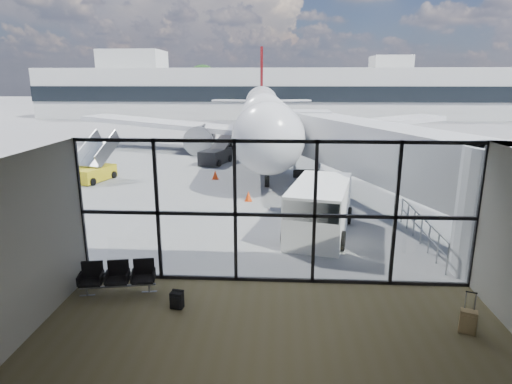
# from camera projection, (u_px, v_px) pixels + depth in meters

# --- Properties ---
(ground) EXTENTS (220.00, 220.00, 0.00)m
(ground) POSITION_uv_depth(u_px,v_px,m) (279.00, 132.00, 52.13)
(ground) COLOR slate
(ground) RESTS_ON ground
(lounge_shell) EXTENTS (12.02, 8.01, 4.51)m
(lounge_shell) POSITION_uv_depth(u_px,v_px,m) (271.00, 269.00, 8.20)
(lounge_shell) COLOR brown
(lounge_shell) RESTS_ON ground
(glass_curtain_wall) EXTENTS (12.10, 0.12, 4.50)m
(glass_curtain_wall) POSITION_uv_depth(u_px,v_px,m) (275.00, 213.00, 12.93)
(glass_curtain_wall) COLOR white
(glass_curtain_wall) RESTS_ON ground
(jet_bridge) EXTENTS (8.00, 16.50, 4.33)m
(jet_bridge) POSITION_uv_depth(u_px,v_px,m) (385.00, 157.00, 19.36)
(jet_bridge) COLOR #A0A1A5
(jet_bridge) RESTS_ON ground
(apron_railing) EXTENTS (0.06, 5.46, 1.11)m
(apron_railing) POSITION_uv_depth(u_px,v_px,m) (422.00, 226.00, 16.39)
(apron_railing) COLOR gray
(apron_railing) RESTS_ON ground
(far_terminal) EXTENTS (80.00, 12.20, 11.00)m
(far_terminal) POSITION_uv_depth(u_px,v_px,m) (277.00, 92.00, 72.30)
(far_terminal) COLOR silver
(far_terminal) RESTS_ON ground
(tree_0) EXTENTS (4.95, 4.95, 7.12)m
(tree_0) POSITION_uv_depth(u_px,v_px,m) (53.00, 88.00, 84.35)
(tree_0) COLOR #382619
(tree_0) RESTS_ON ground
(tree_1) EXTENTS (5.61, 5.61, 8.07)m
(tree_1) POSITION_uv_depth(u_px,v_px,m) (82.00, 85.00, 83.86)
(tree_1) COLOR #382619
(tree_1) RESTS_ON ground
(tree_2) EXTENTS (6.27, 6.27, 9.03)m
(tree_2) POSITION_uv_depth(u_px,v_px,m) (111.00, 81.00, 83.37)
(tree_2) COLOR #382619
(tree_2) RESTS_ON ground
(tree_3) EXTENTS (4.95, 4.95, 7.12)m
(tree_3) POSITION_uv_depth(u_px,v_px,m) (142.00, 88.00, 83.35)
(tree_3) COLOR #382619
(tree_3) RESTS_ON ground
(tree_4) EXTENTS (5.61, 5.61, 8.07)m
(tree_4) POSITION_uv_depth(u_px,v_px,m) (172.00, 85.00, 82.86)
(tree_4) COLOR #382619
(tree_4) RESTS_ON ground
(tree_5) EXTENTS (6.27, 6.27, 9.03)m
(tree_5) POSITION_uv_depth(u_px,v_px,m) (203.00, 81.00, 82.37)
(tree_5) COLOR #382619
(tree_5) RESTS_ON ground
(seating_row) EXTENTS (2.19, 0.98, 0.97)m
(seating_row) POSITION_uv_depth(u_px,v_px,m) (118.00, 276.00, 12.68)
(seating_row) COLOR gray
(seating_row) RESTS_ON ground
(backpack) EXTENTS (0.38, 0.37, 0.52)m
(backpack) POSITION_uv_depth(u_px,v_px,m) (177.00, 300.00, 11.84)
(backpack) COLOR black
(backpack) RESTS_ON ground
(suitcase) EXTENTS (0.46, 0.39, 1.08)m
(suitcase) POSITION_uv_depth(u_px,v_px,m) (468.00, 321.00, 10.66)
(suitcase) COLOR #978054
(suitcase) RESTS_ON ground
(airliner) EXTENTS (34.03, 39.45, 10.16)m
(airliner) POSITION_uv_depth(u_px,v_px,m) (263.00, 114.00, 39.29)
(airliner) COLOR silver
(airliner) RESTS_ON ground
(service_van) EXTENTS (3.20, 5.23, 2.12)m
(service_van) POSITION_uv_depth(u_px,v_px,m) (319.00, 209.00, 17.36)
(service_van) COLOR white
(service_van) RESTS_ON ground
(belt_loader) EXTENTS (2.47, 4.32, 1.89)m
(belt_loader) POSITION_uv_depth(u_px,v_px,m) (216.00, 155.00, 32.41)
(belt_loader) COLOR black
(belt_loader) RESTS_ON ground
(mobile_stairs) EXTENTS (2.43, 3.72, 2.41)m
(mobile_stairs) POSITION_uv_depth(u_px,v_px,m) (93.00, 171.00, 26.91)
(mobile_stairs) COLOR gold
(mobile_stairs) RESTS_ON ground
(traffic_cone_a) EXTENTS (0.42, 0.42, 0.59)m
(traffic_cone_a) POSITION_uv_depth(u_px,v_px,m) (215.00, 175.00, 27.34)
(traffic_cone_a) COLOR red
(traffic_cone_a) RESTS_ON ground
(traffic_cone_b) EXTENTS (0.38, 0.38, 0.54)m
(traffic_cone_b) POSITION_uv_depth(u_px,v_px,m) (248.00, 196.00, 22.41)
(traffic_cone_b) COLOR #EE410C
(traffic_cone_b) RESTS_ON ground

